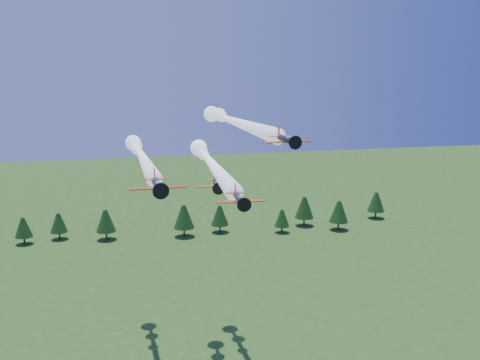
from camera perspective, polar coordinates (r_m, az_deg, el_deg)
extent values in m
cylinder|color=black|center=(70.04, -0.08, -1.99)|extent=(1.15, 4.83, 0.89)
cone|color=black|center=(67.37, 0.35, -2.53)|extent=(0.93, 0.85, 0.89)
cone|color=black|center=(66.86, 0.43, -2.64)|extent=(0.41, 0.42, 0.39)
cylinder|color=black|center=(66.72, 0.46, -2.67)|extent=(1.86, 0.14, 1.86)
cube|color=#BA4513|center=(69.76, -0.03, -2.28)|extent=(6.62, 1.56, 0.11)
cube|color=#BA4513|center=(73.04, -0.53, -1.39)|extent=(2.61, 0.89, 0.06)
cube|color=#BA4513|center=(72.97, -0.54, -0.83)|extent=(0.13, 0.85, 1.29)
ellipsoid|color=#8BA4D8|center=(69.19, 0.04, -1.86)|extent=(0.70, 1.10, 0.55)
sphere|color=white|center=(107.99, -3.84, 2.76)|extent=(2.30, 2.30, 2.30)
sphere|color=white|center=(112.92, -4.14, 3.14)|extent=(3.00, 3.00, 3.00)
sphere|color=white|center=(117.86, -4.42, 3.48)|extent=(3.70, 3.70, 3.70)
cylinder|color=black|center=(79.58, -8.80, -0.50)|extent=(1.27, 6.17, 1.14)
cone|color=black|center=(76.09, -8.51, -1.04)|extent=(1.16, 1.05, 1.14)
cone|color=black|center=(75.43, -8.45, -1.15)|extent=(0.51, 0.52, 0.50)
cylinder|color=black|center=(75.24, -8.43, -1.18)|extent=(2.39, 0.09, 2.39)
cube|color=#BA4513|center=(79.22, -8.76, -0.82)|extent=(8.46, 1.71, 0.14)
cube|color=#BA4513|center=(83.51, -9.10, 0.10)|extent=(3.32, 1.04, 0.08)
cube|color=#BA4513|center=(83.45, -9.13, 0.72)|extent=(0.12, 1.08, 1.65)
ellipsoid|color=#8BA4D8|center=(78.49, -8.73, -0.32)|extent=(0.85, 1.38, 0.71)
sphere|color=white|center=(118.65, -10.88, 3.36)|extent=(2.30, 2.30, 2.30)
sphere|color=white|center=(123.58, -11.05, 3.67)|extent=(3.00, 3.00, 3.00)
sphere|color=white|center=(128.51, -11.21, 3.96)|extent=(3.70, 3.70, 3.70)
cylinder|color=black|center=(78.19, 4.96, 4.33)|extent=(1.08, 5.10, 0.94)
cone|color=black|center=(75.44, 5.73, 4.05)|extent=(0.96, 0.87, 0.94)
cone|color=black|center=(74.92, 5.89, 4.00)|extent=(0.43, 0.43, 0.41)
cylinder|color=black|center=(74.77, 5.93, 3.98)|extent=(1.98, 0.09, 1.98)
cube|color=#BA4513|center=(77.88, 5.05, 4.07)|extent=(6.99, 1.47, 0.11)
cube|color=#BA4513|center=(81.31, 4.15, 4.65)|extent=(2.75, 0.88, 0.07)
cube|color=#BA4513|center=(81.31, 4.13, 5.18)|extent=(0.11, 0.90, 1.36)
ellipsoid|color=#8BA4D8|center=(77.36, 5.18, 4.53)|extent=(0.71, 1.15, 0.59)
sphere|color=white|center=(115.87, -1.83, 6.68)|extent=(2.30, 2.30, 2.30)
sphere|color=white|center=(120.78, -2.39, 6.87)|extent=(3.00, 3.00, 3.00)
sphere|color=white|center=(125.69, -2.91, 7.04)|extent=(3.70, 3.70, 3.70)
cylinder|color=black|center=(85.64, -2.50, -0.42)|extent=(1.51, 5.04, 0.92)
cone|color=black|center=(82.81, -2.35, -0.83)|extent=(1.01, 0.93, 0.92)
cone|color=black|center=(82.27, -2.32, -0.91)|extent=(0.45, 0.46, 0.40)
cylinder|color=black|center=(82.12, -2.31, -0.93)|extent=(1.92, 0.27, 1.93)
cube|color=#BA4513|center=(85.34, -2.48, -0.66)|extent=(6.90, 2.05, 0.11)
cube|color=#BA4513|center=(88.82, -2.66, 0.04)|extent=(2.74, 1.10, 0.06)
cube|color=#BA4513|center=(88.76, -2.67, 0.52)|extent=(0.19, 0.88, 1.33)
ellipsoid|color=#8BA4D8|center=(84.75, -2.46, -0.29)|extent=(0.79, 1.18, 0.57)
cylinder|color=#382314|center=(196.96, -14.05, -5.76)|extent=(0.60, 0.60, 3.06)
cone|color=#133710|center=(195.44, -14.13, -4.23)|extent=(6.99, 6.99, 7.86)
cylinder|color=#382314|center=(195.65, -5.97, -5.55)|extent=(0.60, 0.60, 3.28)
cone|color=#133710|center=(194.03, -6.01, -3.90)|extent=(7.49, 7.49, 8.42)
cylinder|color=#382314|center=(199.79, -2.16, -5.20)|extent=(0.60, 0.60, 2.85)
cone|color=#133710|center=(198.39, -2.17, -3.79)|extent=(6.51, 6.51, 7.33)
cylinder|color=#382314|center=(200.80, -22.01, -5.99)|extent=(0.60, 0.60, 2.65)
cone|color=#133710|center=(199.51, -22.11, -4.70)|extent=(6.05, 6.05, 6.81)
cylinder|color=#382314|center=(199.96, 4.48, -5.27)|extent=(0.60, 0.60, 2.45)
cone|color=#133710|center=(198.74, 4.50, -4.06)|extent=(5.60, 5.60, 6.30)
cylinder|color=#382314|center=(209.49, 6.84, -4.43)|extent=(0.60, 0.60, 3.19)
cone|color=#133710|center=(208.01, 6.87, -2.92)|extent=(7.30, 7.30, 8.21)
cylinder|color=#382314|center=(225.34, 14.25, -3.59)|extent=(0.60, 0.60, 3.02)
cone|color=#133710|center=(224.03, 14.32, -2.26)|extent=(6.89, 6.89, 7.75)
cylinder|color=#382314|center=(202.19, -18.69, -5.63)|extent=(0.60, 0.60, 2.67)
cone|color=#133710|center=(200.90, -18.78, -4.34)|extent=(6.09, 6.09, 6.86)
cylinder|color=#382314|center=(206.09, 10.44, -4.82)|extent=(0.60, 0.60, 3.15)
cone|color=#133710|center=(204.60, 10.50, -3.31)|extent=(7.19, 7.19, 8.09)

